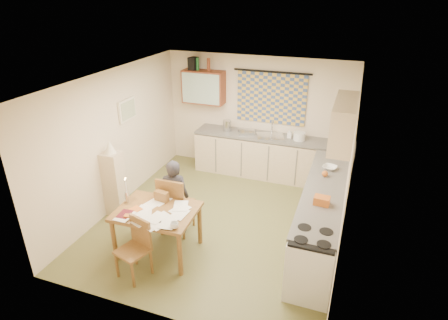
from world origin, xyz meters
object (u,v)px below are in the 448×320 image
at_px(counter_back, 271,157).
at_px(stove, 310,265).
at_px(chair_far, 177,214).
at_px(person, 174,197).
at_px(dining_table, 158,231).
at_px(counter_right, 322,214).
at_px(shelf_stand, 115,184).

relative_size(counter_back, stove, 3.60).
xyz_separation_m(counter_back, chair_far, (-1.01, -2.50, -0.13)).
distance_m(stove, chair_far, 2.37).
xyz_separation_m(counter_back, person, (-1.02, -2.51, 0.20)).
bearing_deg(person, dining_table, 72.70).
distance_m(counter_right, dining_table, 2.59).
height_order(stove, shelf_stand, shelf_stand).
relative_size(counter_right, dining_table, 2.44).
relative_size(counter_back, person, 2.52).
bearing_deg(dining_table, shelf_stand, 147.64).
bearing_deg(stove, counter_back, 111.78).
relative_size(person, shelf_stand, 1.10).
bearing_deg(stove, chair_far, 163.59).
relative_size(counter_right, stove, 3.22).
height_order(counter_back, shelf_stand, shelf_stand).
height_order(counter_right, shelf_stand, shelf_stand).
distance_m(counter_back, counter_right, 2.26).
xyz_separation_m(counter_back, stove, (1.26, -3.16, 0.01)).
height_order(chair_far, shelf_stand, shelf_stand).
bearing_deg(chair_far, shelf_stand, -7.31).
distance_m(stove, shelf_stand, 3.63).
xyz_separation_m(stove, shelf_stand, (-3.54, 0.81, 0.14)).
distance_m(counter_right, shelf_stand, 3.58).
bearing_deg(stove, dining_table, 177.87).
height_order(dining_table, chair_far, chair_far).
xyz_separation_m(counter_back, dining_table, (-1.03, -3.08, -0.07)).
bearing_deg(person, counter_right, 178.58).
bearing_deg(counter_right, chair_far, -164.75).
relative_size(counter_right, shelf_stand, 2.49).
bearing_deg(counter_back, dining_table, -108.47).
relative_size(stove, dining_table, 0.76).
relative_size(dining_table, shelf_stand, 1.02).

